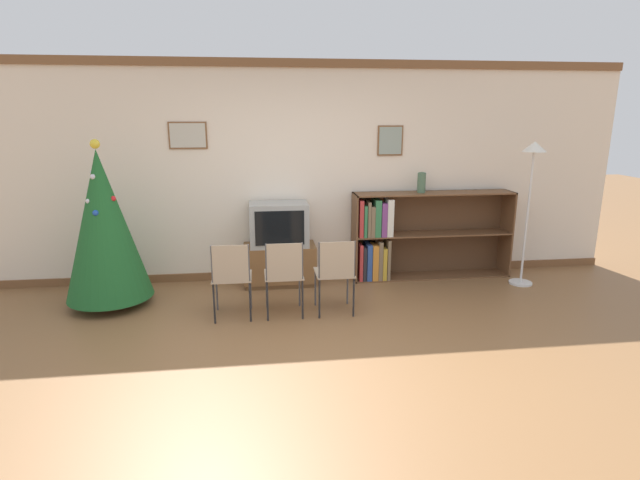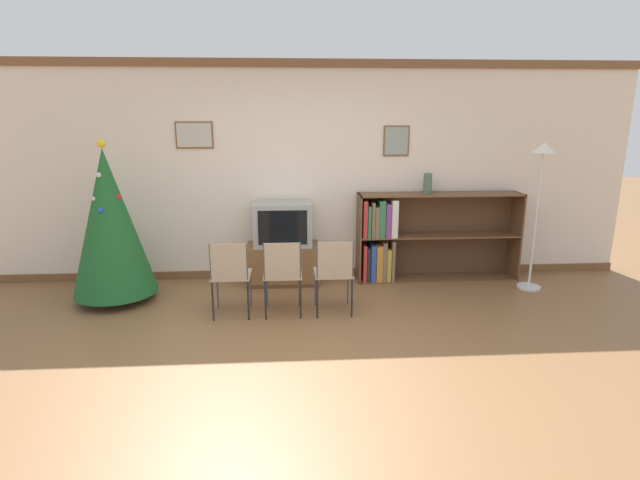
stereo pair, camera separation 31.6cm
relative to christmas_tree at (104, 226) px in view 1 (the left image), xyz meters
name	(u,v)px [view 1 (the left image)]	position (x,y,z in m)	size (l,w,h in m)	color
ground_plane	(315,361)	(2.10, -1.59, -0.90)	(24.00, 24.00, 0.00)	brown
wall_back	(293,173)	(2.10, 0.76, 0.45)	(8.46, 0.11, 2.70)	silver
christmas_tree	(104,226)	(0.00, 0.00, 0.00)	(0.91, 0.91, 1.82)	maroon
tv_console	(280,264)	(1.90, 0.47, -0.65)	(0.88, 0.45, 0.50)	brown
television	(279,224)	(1.90, 0.47, -0.14)	(0.71, 0.44, 0.53)	#9E9E99
folding_chair_left	(232,276)	(1.36, -0.58, -0.43)	(0.40, 0.40, 0.82)	tan
folding_chair_center	(284,274)	(1.90, -0.58, -0.43)	(0.40, 0.40, 0.82)	tan
folding_chair_right	(335,272)	(2.43, -0.58, -0.43)	(0.40, 0.40, 0.82)	tan
bookshelf	(402,237)	(3.47, 0.53, -0.36)	(2.05, 0.36, 1.11)	brown
vase	(422,182)	(3.69, 0.53, 0.33)	(0.10, 0.10, 0.26)	#47664C
standing_lamp	(532,176)	(4.89, 0.09, 0.45)	(0.28, 0.28, 1.76)	silver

